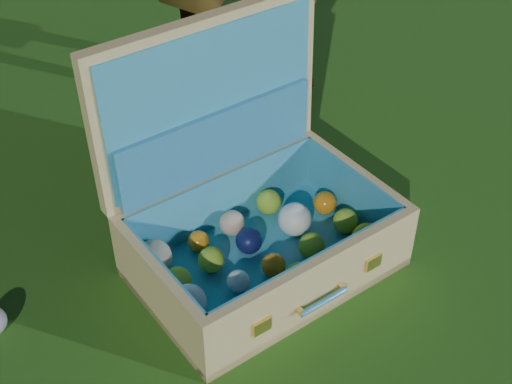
% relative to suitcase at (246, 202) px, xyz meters
% --- Properties ---
extents(ground, '(60.00, 60.00, 0.00)m').
position_rel_suitcase_xyz_m(ground, '(-0.08, -0.07, -0.16)').
color(ground, '#215114').
rests_on(ground, ground).
extents(suitcase, '(0.71, 0.62, 0.57)m').
position_rel_suitcase_xyz_m(suitcase, '(0.00, 0.00, 0.00)').
color(suitcase, '#DBBE76').
rests_on(suitcase, ground).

